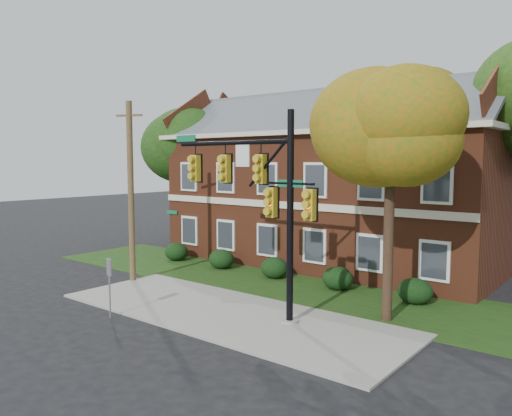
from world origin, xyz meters
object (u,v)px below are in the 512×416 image
Objects in this scene: hedge_left at (221,259)px; tree_far_rear at (409,113)px; apartment_building at (330,174)px; hedge_far_left at (176,252)px; hedge_far_right at (415,291)px; tree_left_rear at (194,146)px; tree_near_right at (396,133)px; hedge_center at (274,268)px; sign_post at (109,278)px; hedge_right at (338,278)px; utility_pole at (131,191)px; traffic_signal at (260,192)px.

tree_far_rear reaches higher than hedge_left.
hedge_left is 0.12× the size of tree_far_rear.
apartment_building reaches higher than hedge_far_left.
apartment_building is at bearing 143.11° from hedge_far_right.
apartment_building is 2.12× the size of tree_left_rear.
hedge_far_right is 0.16× the size of tree_near_right.
apartment_building reaches higher than hedge_center.
apartment_building is 10.97m from tree_near_right.
tree_far_rear reaches higher than tree_left_rear.
hedge_far_right is at bearing 54.69° from sign_post.
hedge_right is 15.17m from tree_left_rear.
hedge_left is at bearing 0.00° from hedge_far_left.
tree_near_right is 12.48m from utility_pole.
tree_left_rear is at bearing 166.11° from hedge_far_right.
hedge_right is at bearing 0.00° from hedge_far_left.
traffic_signal is at bearing -26.88° from utility_pole.
utility_pole is (4.84, -8.84, -2.38)m from tree_left_rear.
apartment_building is 7.73m from hedge_left.
hedge_far_right is at bearing -1.75° from utility_pole.
hedge_left is 9.40m from traffic_signal.
tree_near_right reaches higher than hedge_left.
tree_far_rear reaches higher than hedge_far_left.
hedge_far_right is (10.50, 0.00, 0.00)m from hedge_left.
utility_pole is at bearing -150.74° from hedge_right.
tree_left_rear is (-9.73, -1.12, 1.69)m from apartment_building.
hedge_center is at bearing 158.58° from tree_near_right.
apartment_building is 14.42m from sign_post.
tree_near_right is at bearing 42.79° from sign_post.
tree_far_rear reaches higher than hedge_far_right.
apartment_building is 10.93m from traffic_signal.
hedge_far_left is at bearing 180.00° from hedge_left.
traffic_signal is (3.17, -5.20, 4.10)m from hedge_center.
hedge_far_left is 7.00m from hedge_center.
apartment_building reaches higher than hedge_left.
hedge_center is 0.19× the size of traffic_signal.
apartment_building is at bearing 40.52° from utility_pole.
tree_far_rear is at bearing 95.66° from traffic_signal.
hedge_right is 0.16× the size of tree_left_rear.
hedge_far_left is 7.90m from tree_left_rear.
hedge_left is at bearing 50.22° from utility_pole.
apartment_building is at bearing 56.33° from hedge_left.
hedge_far_right is (7.00, -5.25, -4.46)m from apartment_building.
traffic_signal is at bearing -149.73° from tree_near_right.
tree_left_rear is (-6.23, 4.14, 6.16)m from hedge_left.
sign_post is (2.50, -8.70, 0.96)m from hedge_left.
tree_left_rear is (-9.73, 4.14, 6.16)m from hedge_center.
hedge_right is (7.00, 0.00, 0.00)m from hedge_left.
tree_left_rear is at bearing 95.39° from utility_pole.
traffic_signal is at bearing 47.29° from sign_post.
hedge_far_left is at bearing 90.87° from utility_pole.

